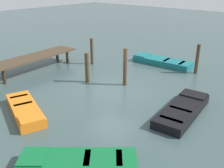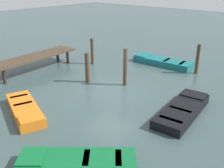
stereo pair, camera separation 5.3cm
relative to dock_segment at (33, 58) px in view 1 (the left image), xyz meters
name	(u,v)px [view 1 (the left image)]	position (x,y,z in m)	size (l,w,h in m)	color
ground_plane	(112,90)	(0.88, -6.06, -0.84)	(80.00, 80.00, 0.00)	#384C4C
dock_segment	(33,58)	(0.00, 0.00, 0.00)	(6.37, 1.95, 0.95)	#423323
rowboat_black	(183,110)	(0.88, -10.25, -0.63)	(3.95, 1.66, 0.46)	black
rowboat_orange	(25,110)	(-3.73, -4.84, -0.63)	(2.15, 3.56, 0.46)	orange
rowboat_teal	(162,61)	(6.66, -5.80, -0.63)	(1.53, 4.21, 0.46)	#14666B
rowboat_green	(78,162)	(-4.60, -9.28, -0.63)	(3.23, 3.53, 0.46)	#0F602D
mooring_piling_far_left	(197,59)	(6.44, -8.43, 0.11)	(0.22, 0.22, 1.91)	#423323
mooring_piling_near_left	(87,68)	(0.84, -4.21, 0.04)	(0.27, 0.27, 1.77)	#423323
mooring_piling_mid_right	(125,67)	(1.90, -6.16, 0.24)	(0.23, 0.23, 2.17)	#423323
mooring_piling_far_right	(92,51)	(3.49, -1.98, 0.08)	(0.22, 0.22, 1.84)	#423323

